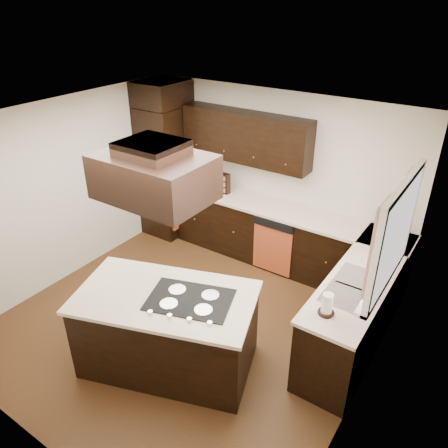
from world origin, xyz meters
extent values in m
cube|color=brown|center=(0.00, 0.00, -0.01)|extent=(4.20, 4.20, 0.02)
cube|color=white|center=(0.00, 0.00, 2.51)|extent=(4.20, 4.20, 0.02)
cube|color=beige|center=(0.00, 2.11, 1.25)|extent=(4.20, 0.02, 2.50)
cube|color=beige|center=(0.00, -2.11, 1.25)|extent=(4.20, 0.02, 2.50)
cube|color=beige|center=(-2.11, 0.00, 1.25)|extent=(0.02, 4.20, 2.50)
cube|color=beige|center=(2.11, 0.00, 1.25)|extent=(0.02, 4.20, 2.50)
cube|color=black|center=(-1.78, 1.71, 1.06)|extent=(0.65, 0.75, 2.12)
cube|color=#BD5028|center=(-1.43, 1.71, 1.12)|extent=(0.05, 0.62, 0.78)
cube|color=black|center=(0.03, 1.80, 0.44)|extent=(2.93, 0.60, 0.88)
cube|color=black|center=(1.80, 0.90, 0.44)|extent=(0.60, 2.40, 0.88)
cube|color=beige|center=(0.03, 1.79, 0.90)|extent=(2.93, 0.63, 0.04)
cube|color=beige|center=(1.79, 0.90, 0.90)|extent=(0.63, 2.40, 0.04)
cube|color=black|center=(-0.43, 1.93, 1.81)|extent=(2.00, 0.34, 0.72)
cube|color=#BD5028|center=(0.33, 1.50, 0.40)|extent=(0.60, 0.05, 0.72)
cube|color=white|center=(2.07, 0.55, 1.65)|extent=(0.06, 1.32, 1.12)
cube|color=white|center=(2.10, 0.55, 1.65)|extent=(0.00, 1.20, 1.00)
cube|color=beige|center=(2.01, 0.13, 1.70)|extent=(0.02, 0.34, 0.90)
cube|color=beige|center=(2.01, 0.97, 1.70)|extent=(0.02, 0.34, 0.90)
cube|color=silver|center=(1.80, 0.55, 0.92)|extent=(0.52, 0.84, 0.01)
cube|color=black|center=(0.23, -0.66, 0.44)|extent=(2.00, 1.50, 0.88)
cube|color=beige|center=(0.23, -0.66, 0.90)|extent=(2.08, 1.58, 0.04)
cube|color=black|center=(0.48, -0.58, 0.93)|extent=(0.98, 0.80, 0.01)
cube|color=black|center=(0.10, -0.55, 2.16)|extent=(1.05, 0.72, 0.42)
cube|color=black|center=(0.10, -0.55, 2.44)|extent=(0.55, 0.50, 0.13)
cylinder|color=silver|center=(-0.74, 1.70, 0.97)|extent=(0.15, 0.15, 0.10)
cone|color=silver|center=(-0.74, 1.70, 1.15)|extent=(0.13, 0.13, 0.26)
cube|color=black|center=(-0.80, 1.79, 1.08)|extent=(0.38, 0.11, 0.32)
imported|color=white|center=(-1.21, 1.81, 0.95)|extent=(0.35, 0.35, 0.07)
imported|color=white|center=(1.80, 1.25, 1.03)|extent=(0.12, 0.13, 0.21)
cylinder|color=white|center=(1.70, -0.01, 1.04)|extent=(0.13, 0.13, 0.23)
camera|label=1|loc=(2.73, -3.28, 3.69)|focal=35.00mm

